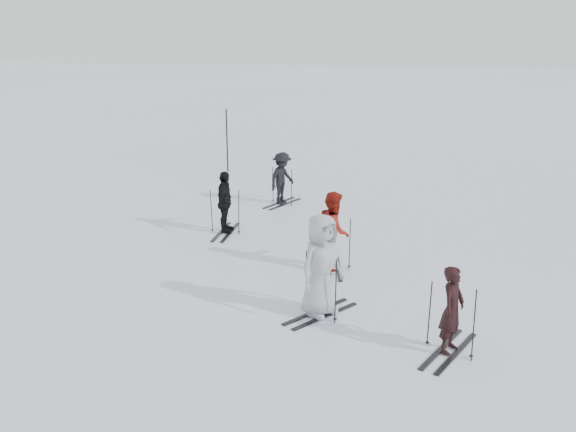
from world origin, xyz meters
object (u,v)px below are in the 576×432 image
Objects in this scene: piste_marker at (227,141)px; skier_grey at (321,266)px; skier_red at (334,231)px; skier_near_dark at (452,311)px; skier_uphill_far at (282,179)px; skier_uphill_left at (225,203)px.

skier_grey is at bearing -67.80° from piste_marker.
skier_red is 0.77× the size of piste_marker.
piste_marker is at bearing 56.28° from skier_near_dark.
skier_red reaches higher than skier_uphill_far.
skier_uphill_left is at bearing 48.04° from skier_red.
skier_uphill_left is at bearing -171.72° from skier_uphill_far.
skier_grey is 1.27× the size of skier_uphill_far.
skier_red is 0.89× the size of skier_grey.
skier_uphill_left reaches higher than skier_uphill_far.
skier_uphill_far is (-4.20, 8.34, 0.02)m from skier_near_dark.
skier_red is 1.13× the size of skier_uphill_far.
piste_marker reaches higher than skier_near_dark.
skier_red is at bearing -121.88° from skier_uphill_left.
skier_uphill_far reaches higher than skier_near_dark.
skier_red is 5.27m from skier_uphill_far.
skier_uphill_far is at bearing 54.02° from skier_grey.
skier_grey is at bearing 91.81° from skier_near_dark.
piste_marker is at bearing 61.50° from skier_grey.
skier_near_dark is 0.67× the size of piste_marker.
piste_marker is at bearing 19.93° from skier_red.
skier_grey is 1.22× the size of skier_uphill_left.
piste_marker reaches higher than skier_uphill_far.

